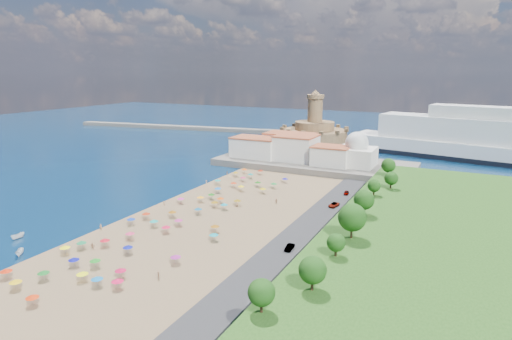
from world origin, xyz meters
The scene contains 13 objects.
ground centered at (0.00, 0.00, 0.00)m, with size 700.00×700.00×0.00m, color #071938.
terrace centered at (10.00, 73.00, 1.50)m, with size 90.00×36.00×3.00m, color #59544C.
jetty centered at (-12.00, 108.00, 1.20)m, with size 18.00×70.00×2.40m, color #59544C.
breakwater centered at (-110.00, 153.00, 1.30)m, with size 200.00×7.00×2.60m, color #59544C.
waterfront_buildings centered at (-3.05, 73.64, 7.88)m, with size 57.00×29.00×11.00m.
domed_building centered at (30.00, 71.00, 8.97)m, with size 16.00×16.00×15.00m.
fortress centered at (-12.00, 138.00, 6.68)m, with size 40.00×40.00×32.40m.
cruise_ship centered at (89.20, 121.49, 9.70)m, with size 151.39×49.51×32.75m.
beach_parasols centered at (-1.63, -11.64, 2.15)m, with size 31.50×115.69×2.20m.
beachgoers centered at (-1.96, 1.90, 1.13)m, with size 35.42×89.29×1.88m.
moored_boats centered at (-27.11, -48.31, 0.74)m, with size 12.74×10.50×1.49m.
parked_cars centered at (36.00, 11.37, 1.36)m, with size 2.90×57.84×1.33m.
hillside_trees centered at (49.57, -8.38, 10.10)m, with size 10.67×107.21×8.32m.
Camera 1 is at (72.35, -112.35, 44.09)m, focal length 30.00 mm.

